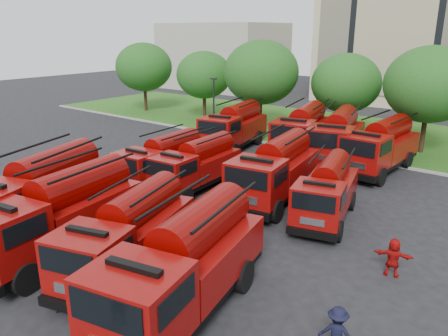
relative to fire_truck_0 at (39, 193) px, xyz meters
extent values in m
plane|color=black|center=(4.47, 2.39, -1.83)|extent=(140.00, 140.00, 0.00)
cube|color=#1E4D14|center=(4.47, 28.39, -1.77)|extent=(70.00, 16.00, 0.12)
cube|color=gray|center=(4.47, 20.29, -1.76)|extent=(70.00, 0.30, 0.14)
cube|color=#A09C8E|center=(-25.53, 46.39, 3.17)|extent=(18.00, 12.00, 10.00)
cylinder|color=#382314|center=(-19.53, 24.39, -0.52)|extent=(0.36, 0.36, 2.62)
ellipsoid|color=#174313|center=(-19.53, 24.39, 3.19)|extent=(6.30, 6.30, 5.36)
cylinder|color=#382314|center=(-11.53, 25.39, -0.64)|extent=(0.36, 0.36, 2.38)
ellipsoid|color=#174313|center=(-11.53, 25.39, 2.73)|extent=(5.71, 5.71, 4.86)
cylinder|color=#382314|center=(-3.53, 23.89, -0.43)|extent=(0.36, 0.36, 2.80)
ellipsoid|color=#174313|center=(-3.53, 23.89, 3.53)|extent=(6.72, 6.72, 5.71)
cylinder|color=#382314|center=(3.47, 26.39, -0.61)|extent=(0.36, 0.36, 2.45)
ellipsoid|color=#174313|center=(3.47, 26.39, 2.86)|extent=(5.88, 5.88, 5.00)
cylinder|color=#382314|center=(10.47, 24.89, -0.47)|extent=(0.36, 0.36, 2.73)
ellipsoid|color=#174313|center=(10.47, 24.89, 3.40)|extent=(6.55, 6.55, 5.57)
cylinder|color=black|center=(-5.53, 19.59, 0.67)|extent=(0.14, 0.14, 5.00)
cube|color=black|center=(-5.53, 19.59, 3.22)|extent=(0.60, 0.25, 0.12)
cube|color=black|center=(0.00, 0.01, -1.11)|extent=(4.88, 8.22, 0.33)
cube|color=maroon|center=(-0.39, 1.18, -0.21)|extent=(4.20, 5.73, 1.45)
cylinder|color=#5F0302|center=(-0.39, 1.18, 0.97)|extent=(3.05, 4.97, 1.67)
cylinder|color=black|center=(2.12, -2.34, -1.22)|extent=(0.75, 1.29, 1.23)
cylinder|color=black|center=(-1.85, 1.52, -1.22)|extent=(0.75, 1.29, 1.23)
cylinder|color=black|center=(0.59, 2.32, -1.22)|extent=(0.75, 1.29, 1.23)
cube|color=black|center=(2.75, -0.65, -1.13)|extent=(3.62, 7.85, 0.32)
cube|color=maroon|center=(3.15, -3.21, 0.08)|extent=(2.98, 2.75, 2.10)
cube|color=maroon|center=(2.57, 0.52, -0.27)|extent=(3.38, 5.31, 1.40)
cylinder|color=#5F0302|center=(2.57, 0.52, 0.88)|extent=(2.30, 4.73, 1.62)
cylinder|color=black|center=(4.41, -3.23, -1.24)|extent=(0.56, 1.23, 1.19)
cylinder|color=black|center=(1.22, 1.07, -1.24)|extent=(0.56, 1.23, 1.19)
cylinder|color=black|center=(3.67, 1.46, -1.24)|extent=(0.56, 1.23, 1.19)
cube|color=black|center=(6.15, 0.07, -1.20)|extent=(4.10, 7.17, 0.29)
cube|color=black|center=(7.14, -3.24, -1.25)|extent=(2.40, 0.93, 0.34)
cube|color=maroon|center=(6.82, -2.16, -0.10)|extent=(2.90, 2.74, 1.90)
cube|color=black|center=(7.13, -3.21, 0.33)|extent=(1.97, 0.63, 0.83)
cube|color=maroon|center=(5.84, 1.10, -0.42)|extent=(3.57, 4.97, 1.27)
cylinder|color=#5F0302|center=(5.84, 1.10, 0.61)|extent=(2.57, 4.34, 1.46)
cylinder|color=black|center=(5.80, -2.67, -1.30)|extent=(0.63, 1.12, 1.07)
cylinder|color=black|center=(7.95, -2.03, -1.30)|extent=(0.63, 1.12, 1.07)
cylinder|color=black|center=(4.57, 1.43, -1.30)|extent=(0.63, 1.12, 1.07)
cylinder|color=black|center=(6.72, 2.07, -1.30)|extent=(0.63, 1.12, 1.07)
cube|color=black|center=(9.61, -0.52, -1.13)|extent=(3.98, 7.87, 0.32)
cube|color=maroon|center=(10.14, -3.04, 0.08)|extent=(3.07, 2.86, 2.10)
cube|color=black|center=(10.39, -4.22, 0.56)|extent=(2.22, 0.52, 0.91)
cube|color=maroon|center=(9.36, 0.64, -0.27)|extent=(3.60, 5.38, 1.40)
cylinder|color=#5F0302|center=(9.36, 0.64, 0.87)|extent=(2.51, 4.75, 1.61)
cylinder|color=black|center=(8.98, -3.51, -1.24)|extent=(0.61, 1.23, 1.18)
cylinder|color=black|center=(8.00, 1.12, -1.24)|extent=(0.61, 1.23, 1.18)
cylinder|color=black|center=(10.41, 1.63, -1.24)|extent=(0.61, 1.23, 1.18)
cube|color=black|center=(-0.07, 8.02, -1.23)|extent=(2.67, 6.61, 0.28)
cube|color=black|center=(0.21, 4.76, -1.28)|extent=(2.32, 0.43, 0.32)
cube|color=maroon|center=(0.12, 5.82, -0.20)|extent=(2.43, 2.22, 1.80)
cube|color=black|center=(0.21, 4.79, 0.22)|extent=(1.93, 0.21, 0.78)
cube|color=maroon|center=(-0.16, 9.03, -0.49)|extent=(2.62, 4.42, 1.20)
cylinder|color=#5F0302|center=(-0.16, 9.03, 0.48)|extent=(1.71, 3.98, 1.38)
cylinder|color=black|center=(-0.92, 5.54, -1.32)|extent=(0.41, 1.04, 1.01)
cylinder|color=black|center=(1.19, 5.73, -1.32)|extent=(0.41, 1.04, 1.01)
cylinder|color=black|center=(-1.27, 9.58, -1.32)|extent=(0.41, 1.04, 1.01)
cylinder|color=black|center=(0.84, 9.77, -1.32)|extent=(0.41, 1.04, 1.01)
cube|color=black|center=(2.07, 8.65, -1.24)|extent=(2.52, 6.50, 0.27)
cube|color=black|center=(2.29, 5.43, -1.28)|extent=(2.29, 0.38, 0.32)
cube|color=maroon|center=(2.22, 6.47, -0.21)|extent=(2.36, 2.15, 1.78)
cube|color=black|center=(2.29, 5.45, 0.20)|extent=(1.91, 0.17, 0.77)
cube|color=maroon|center=(2.01, 9.65, -0.51)|extent=(2.51, 4.33, 1.18)
cylinder|color=#5F0302|center=(2.01, 9.65, 0.46)|extent=(1.62, 3.91, 1.37)
cylinder|color=black|center=(1.19, 6.22, -1.33)|extent=(0.39, 1.02, 1.00)
cylinder|color=black|center=(3.28, 6.36, -1.33)|extent=(0.39, 1.02, 1.00)
cylinder|color=black|center=(0.92, 10.22, -1.33)|extent=(0.39, 1.02, 1.00)
cylinder|color=black|center=(3.01, 10.36, -1.33)|extent=(0.39, 1.02, 1.00)
cube|color=black|center=(6.65, 9.95, -1.14)|extent=(3.53, 7.67, 0.32)
cube|color=black|center=(7.22, 6.25, -1.20)|extent=(2.65, 0.67, 0.37)
cube|color=maroon|center=(7.03, 7.45, 0.04)|extent=(2.91, 2.69, 2.06)
cube|color=black|center=(7.22, 6.28, 0.52)|extent=(2.20, 0.39, 0.90)
cube|color=maroon|center=(6.47, 11.10, -0.30)|extent=(3.30, 5.19, 1.37)
cylinder|color=#5F0302|center=(6.47, 11.10, 0.82)|extent=(2.24, 4.62, 1.58)
cylinder|color=black|center=(5.87, 7.05, -1.25)|extent=(0.54, 1.20, 1.16)
cylinder|color=black|center=(8.27, 7.42, -1.25)|extent=(0.54, 1.20, 1.16)
cylinder|color=black|center=(5.15, 11.64, -1.25)|extent=(0.54, 1.20, 1.16)
cylinder|color=black|center=(7.55, 12.01, -1.25)|extent=(0.54, 1.20, 1.16)
cube|color=black|center=(9.95, 9.39, -1.25)|extent=(3.51, 6.55, 0.27)
cube|color=black|center=(10.72, 6.32, -1.30)|extent=(2.22, 0.76, 0.31)
cube|color=maroon|center=(10.47, 7.31, -0.25)|extent=(2.60, 2.43, 1.74)
cube|color=black|center=(10.71, 6.34, 0.15)|extent=(1.83, 0.50, 0.76)
cube|color=maroon|center=(9.71, 10.34, -0.54)|extent=(3.12, 4.51, 1.16)
cylinder|color=#5F0302|center=(9.71, 10.34, 0.41)|extent=(2.21, 3.96, 1.34)
cylinder|color=black|center=(9.52, 6.89, -1.34)|extent=(0.54, 1.03, 0.98)
cylinder|color=black|center=(11.51, 7.39, -1.34)|extent=(0.54, 1.03, 0.98)
cylinder|color=black|center=(8.56, 10.69, -1.34)|extent=(0.54, 1.03, 0.98)
cylinder|color=black|center=(10.55, 11.19, -1.34)|extent=(0.54, 1.03, 0.98)
cube|color=black|center=(-1.70, 17.45, -1.14)|extent=(3.80, 7.75, 0.32)
cube|color=black|center=(-0.98, 13.76, -1.19)|extent=(2.65, 0.76, 0.37)
cube|color=maroon|center=(-1.21, 14.96, 0.05)|extent=(2.99, 2.78, 2.07)
cube|color=black|center=(-0.99, 13.79, 0.53)|extent=(2.20, 0.47, 0.90)
cube|color=maroon|center=(-1.92, 18.60, -0.29)|extent=(3.47, 5.28, 1.38)
cylinder|color=#5F0302|center=(-1.92, 18.60, 0.83)|extent=(2.41, 4.67, 1.59)
cylinder|color=black|center=(-2.37, 14.52, -1.25)|extent=(0.59, 1.22, 1.17)
cylinder|color=black|center=(0.02, 14.98, -1.25)|extent=(0.59, 1.22, 1.17)
cylinder|color=black|center=(-3.25, 19.10, -1.25)|extent=(0.59, 1.22, 1.17)
cylinder|color=black|center=(-0.86, 19.56, -1.25)|extent=(0.59, 1.22, 1.17)
cube|color=black|center=(3.45, 19.03, -1.11)|extent=(4.24, 8.18, 0.33)
cube|color=black|center=(4.33, 15.17, -1.16)|extent=(2.78, 0.89, 0.39)
cube|color=maroon|center=(4.05, 16.42, 0.15)|extent=(3.21, 3.00, 2.18)
cube|color=black|center=(4.33, 15.21, 0.65)|extent=(2.30, 0.58, 0.95)
cube|color=maroon|center=(3.18, 20.23, -0.21)|extent=(3.81, 5.61, 1.45)
cylinder|color=#5F0302|center=(3.18, 20.23, 0.97)|extent=(2.67, 4.94, 1.67)
cylinder|color=black|center=(2.85, 15.92, -1.22)|extent=(0.65, 1.28, 1.23)
cylinder|color=black|center=(5.35, 16.49, -1.22)|extent=(0.65, 1.28, 1.23)
cylinder|color=black|center=(1.76, 20.71, -1.22)|extent=(0.65, 1.28, 1.23)
cylinder|color=black|center=(4.26, 21.28, -1.22)|extent=(0.65, 1.28, 1.23)
cube|color=black|center=(6.32, 18.75, -1.11)|extent=(4.34, 8.18, 0.33)
cube|color=black|center=(7.26, 14.91, -1.16)|extent=(2.77, 0.93, 0.39)
cube|color=maroon|center=(6.96, 16.15, 0.15)|extent=(3.23, 3.03, 2.17)
cube|color=black|center=(7.26, 14.94, 0.65)|extent=(2.29, 0.61, 0.95)
cube|color=maroon|center=(6.03, 19.94, -0.22)|extent=(3.87, 5.63, 1.45)
cylinder|color=#5F0302|center=(6.03, 19.94, 0.97)|extent=(2.74, 4.94, 1.67)
cylinder|color=black|center=(5.77, 15.63, -1.22)|extent=(0.67, 1.28, 1.23)
cylinder|color=black|center=(8.26, 16.24, -1.22)|extent=(0.67, 1.28, 1.23)
cylinder|color=black|center=(4.60, 20.39, -1.22)|extent=(0.67, 1.28, 1.23)
cylinder|color=black|center=(7.09, 21.00, -1.22)|extent=(0.67, 1.28, 1.23)
cube|color=black|center=(9.42, 18.57, -1.14)|extent=(2.83, 7.52, 0.32)
cube|color=black|center=(9.22, 14.83, -1.20)|extent=(2.65, 0.41, 0.37)
cube|color=maroon|center=(9.29, 16.04, 0.05)|extent=(2.71, 2.46, 2.06)
cube|color=black|center=(9.22, 14.86, 0.52)|extent=(2.22, 0.17, 0.90)
cube|color=maroon|center=(9.49, 19.74, -0.30)|extent=(2.85, 5.00, 1.37)
cylinder|color=#5F0302|center=(9.49, 19.74, 0.83)|extent=(1.82, 4.52, 1.59)
cylinder|color=black|center=(8.06, 15.89, -1.25)|extent=(0.43, 1.18, 1.16)
cylinder|color=black|center=(10.49, 15.76, -1.25)|extent=(0.43, 1.18, 1.16)
cylinder|color=black|center=(8.31, 20.54, -1.25)|extent=(0.43, 1.18, 1.16)
cylinder|color=black|center=(10.74, 20.41, -1.25)|extent=(0.43, 1.18, 1.16)
imported|color=black|center=(6.06, -3.21, -1.83)|extent=(0.86, 0.48, 1.73)
imported|color=black|center=(-1.12, 1.39, -1.83)|extent=(0.77, 0.87, 1.49)
imported|color=#A80E0C|center=(14.32, 5.95, -1.83)|extent=(1.54, 0.95, 1.55)
camera|label=1|loc=(18.29, -9.63, 7.19)|focal=35.00mm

